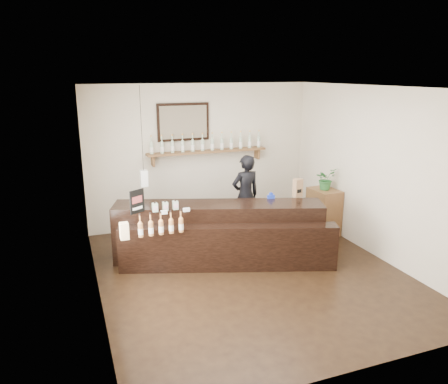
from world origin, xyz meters
name	(u,v)px	position (x,y,z in m)	size (l,w,h in m)	color
ground	(250,272)	(0.00, 0.00, 0.00)	(5.00, 5.00, 0.00)	black
room_shell	(252,165)	(0.00, 0.00, 1.70)	(5.00, 5.00, 5.00)	beige
back_wall_decor	(195,139)	(-0.15, 2.37, 1.76)	(2.66, 0.96, 1.69)	brown
counter	(221,235)	(-0.28, 0.58, 0.44)	(3.40, 1.95, 1.11)	black
promo_sign	(137,201)	(-1.58, 0.67, 1.13)	(0.23, 0.15, 0.36)	black
paper_bag	(298,188)	(1.13, 0.61, 1.10)	(0.16, 0.13, 0.31)	#936B47
tape_dispenser	(271,196)	(0.66, 0.67, 0.99)	(0.13, 0.07, 0.11)	#1832AC
side_cabinet	(324,211)	(2.00, 1.10, 0.43)	(0.47, 0.63, 0.87)	brown
potted_plant	(326,179)	(2.00, 1.10, 1.07)	(0.37, 0.32, 0.41)	#2B6B30
shopkeeper	(246,190)	(0.57, 1.55, 0.87)	(0.64, 0.42, 1.74)	black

